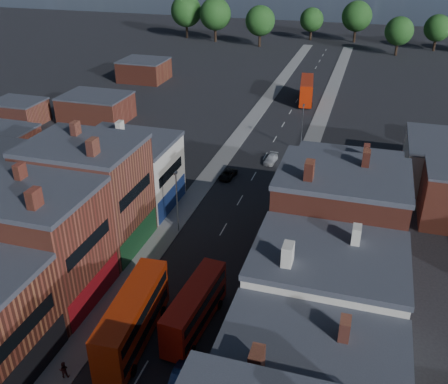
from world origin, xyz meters
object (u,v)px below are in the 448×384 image
Objects in this scene: bus_2 at (306,90)px; car_3 at (271,159)px; car_1 at (180,379)px; ped_3 at (271,270)px; bus_0 at (133,318)px; ped_1 at (64,370)px; car_2 at (228,174)px; bus_1 at (195,307)px.

bus_2 is 33.98m from car_3.
ped_3 is at bearing 75.43° from car_1.
ped_3 is at bearing 48.15° from bus_0.
ped_1 reaches higher than car_3.
ped_3 reaches higher than car_1.
ped_3 is at bearing -92.09° from bus_2.
bus_2 is at bearing -118.51° from ped_1.
car_2 is 25.12m from ped_3.
bus_0 reaches higher than car_3.
bus_1 is 2.57× the size of car_1.
bus_2 is at bearing 94.84° from bus_1.
bus_0 reaches higher than car_2.
bus_2 reaches higher than car_1.
bus_0 is 5.70m from bus_1.
bus_2 is at bearing 93.17° from car_3.
car_2 is at bearing 100.47° from car_1.
bus_2 is at bearing -6.07° from ped_3.
ped_3 reaches higher than ped_1.
bus_1 is 73.06m from bus_2.
ped_1 is at bearing -102.68° from bus_2.
ped_1 is (-9.44, -2.08, 0.25)m from car_1.
ped_3 is (6.29, -29.90, 0.48)m from car_3.
car_1 is 2.52× the size of ped_1.
car_1 is 0.98× the size of car_2.
bus_1 is at bearing 98.89° from car_1.
car_3 is at bearing -121.67° from ped_1.
ped_3 reaches higher than car_3.
ped_1 reaches higher than car_2.
bus_0 is 35.11m from car_2.
bus_0 is 1.16× the size of bus_1.
car_2 is at bearing -116.20° from ped_1.
ped_1 is 22.60m from ped_3.
car_1 reaches higher than car_3.
car_1 is 45.96m from car_3.
bus_0 reaches higher than bus_1.
bus_0 reaches higher than ped_3.
car_1 is 9.67m from ped_1.
bus_2 reaches higher than bus_1.
bus_0 is 7.50× the size of ped_1.
ped_1 is (-7.26, -47.99, 0.33)m from car_3.
bus_2 is 7.45× the size of ped_1.
bus_2 is at bearing 82.97° from bus_0.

